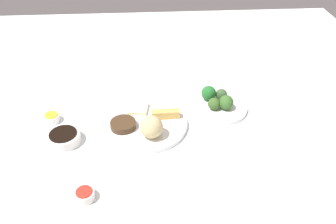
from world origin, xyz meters
TOP-DOWN VIEW (x-y plane):
  - tabletop at (0.00, 0.00)m, footprint 2.20×2.20m
  - main_plate at (-0.03, -0.01)m, footprint 0.29×0.29m
  - rice_scoop at (0.04, 0.02)m, footprint 0.07×0.07m
  - spring_roll at (-0.05, 0.07)m, footprint 0.03×0.10m
  - crab_rangoon_wonton at (-0.10, -0.03)m, footprint 0.08×0.08m
  - stir_fry_heap at (-0.01, -0.08)m, footprint 0.09×0.09m
  - broccoli_plate at (-0.12, 0.26)m, footprint 0.22×0.22m
  - broccoli_floret_0 at (-0.09, 0.24)m, footprint 0.04×0.04m
  - broccoli_floret_1 at (-0.15, 0.28)m, footprint 0.04×0.04m
  - broccoli_floret_2 at (-0.09, 0.29)m, footprint 0.05×0.05m
  - broccoli_floret_3 at (-0.15, 0.23)m, footprint 0.05×0.05m
  - soy_sauce_bowl at (0.04, -0.27)m, footprint 0.11×0.11m
  - soy_sauce_bowl_liquid at (0.04, -0.27)m, footprint 0.09×0.09m
  - sauce_ramekin_hot_mustard at (-0.08, -0.33)m, footprint 0.05×0.05m
  - sauce_ramekin_hot_mustard_liquid at (-0.08, -0.33)m, footprint 0.04×0.04m
  - sauce_ramekin_sweet_and_sour at (0.27, -0.17)m, footprint 0.05×0.05m
  - sauce_ramekin_sweet_and_sour_liquid at (0.27, -0.17)m, footprint 0.04×0.04m

SIDE VIEW (x-z plane):
  - tabletop at x=0.00m, z-range 0.00..0.02m
  - broccoli_plate at x=-0.12m, z-range 0.02..0.03m
  - main_plate at x=-0.03m, z-range 0.02..0.04m
  - sauce_ramekin_hot_mustard at x=-0.08m, z-range 0.02..0.05m
  - sauce_ramekin_sweet_and_sour at x=0.27m, z-range 0.02..0.05m
  - soy_sauce_bowl at x=0.04m, z-range 0.02..0.05m
  - crab_rangoon_wonton at x=-0.10m, z-range 0.04..0.05m
  - stir_fry_heap at x=-0.01m, z-range 0.04..0.06m
  - sauce_ramekin_hot_mustard_liquid at x=-0.08m, z-range 0.05..0.05m
  - sauce_ramekin_sweet_and_sour_liquid at x=0.27m, z-range 0.05..0.05m
  - spring_roll at x=-0.05m, z-range 0.04..0.06m
  - soy_sauce_bowl_liquid at x=0.04m, z-range 0.05..0.06m
  - broccoli_floret_1 at x=-0.15m, z-range 0.03..0.08m
  - broccoli_floret_0 at x=-0.09m, z-range 0.03..0.08m
  - broccoli_floret_2 at x=-0.09m, z-range 0.03..0.09m
  - broccoli_floret_3 at x=-0.15m, z-range 0.03..0.09m
  - rice_scoop at x=0.04m, z-range 0.04..0.11m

